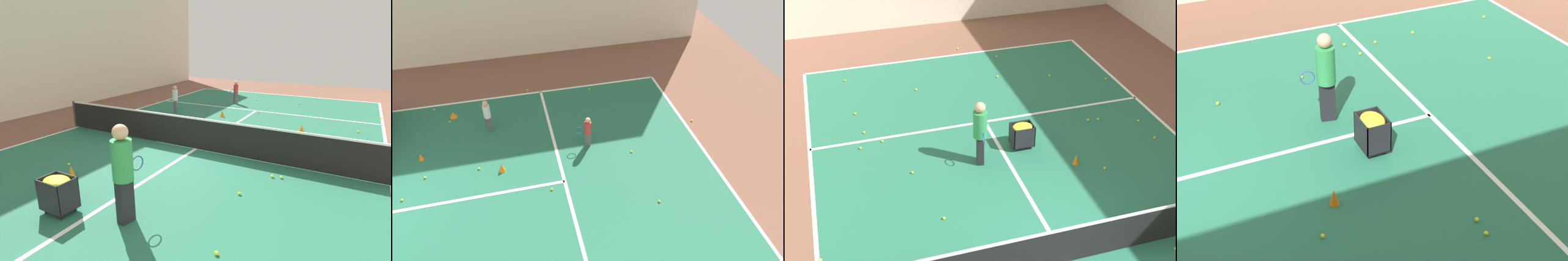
{
  "view_description": "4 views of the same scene",
  "coord_description": "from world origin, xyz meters",
  "views": [
    {
      "loc": [
        -4.12,
        7.52,
        3.15
      ],
      "look_at": [
        0.0,
        0.0,
        0.58
      ],
      "focal_mm": 28.0,
      "sensor_mm": 36.0,
      "label": 1
    },
    {
      "loc": [
        -7.87,
        -4.6,
        8.51
      ],
      "look_at": [
        1.45,
        -6.88,
        0.63
      ],
      "focal_mm": 35.0,
      "sensor_mm": 36.0,
      "label": 2
    },
    {
      "loc": [
        -4.09,
        -7.22,
        8.51
      ],
      "look_at": [
        -0.72,
        3.9,
        1.0
      ],
      "focal_mm": 50.0,
      "sensor_mm": 36.0,
      "label": 3
    },
    {
      "loc": [
        7.87,
        0.95,
        5.87
      ],
      "look_at": [
        0.58,
        4.27,
        0.42
      ],
      "focal_mm": 50.0,
      "sensor_mm": 36.0,
      "label": 4
    }
  ],
  "objects": [
    {
      "name": "tennis_ball_28",
      "position": [
        4.31,
        3.56,
        0.04
      ],
      "size": [
        0.07,
        0.07,
        0.07
      ],
      "primitive_type": "sphere",
      "color": "yellow",
      "rests_on": "ground"
    },
    {
      "name": "line_baseline_far",
      "position": [
        0.0,
        10.55,
        0.01
      ],
      "size": [
        10.04,
        0.1,
        0.0
      ],
      "primitive_type": "cube",
      "color": "white",
      "rests_on": "ground"
    },
    {
      "name": "tennis_ball_21",
      "position": [
        4.71,
        7.19,
        0.04
      ],
      "size": [
        0.07,
        0.07,
        0.07
      ],
      "primitive_type": "sphere",
      "color": "yellow",
      "rests_on": "ground"
    },
    {
      "name": "tennis_ball_15",
      "position": [
        1.25,
        8.39,
        0.04
      ],
      "size": [
        0.07,
        0.07,
        0.07
      ],
      "primitive_type": "sphere",
      "color": "yellow",
      "rests_on": "ground"
    },
    {
      "name": "tennis_ball_4",
      "position": [
        -3.63,
        7.33,
        0.04
      ],
      "size": [
        0.07,
        0.07,
        0.07
      ],
      "primitive_type": "sphere",
      "color": "yellow",
      "rests_on": "ground"
    },
    {
      "name": "tennis_ball_14",
      "position": [
        4.35,
        4.49,
        0.04
      ],
      "size": [
        0.07,
        0.07,
        0.07
      ],
      "primitive_type": "sphere",
      "color": "yellow",
      "rests_on": "ground"
    },
    {
      "name": "tennis_ball_6",
      "position": [
        2.29,
        2.68,
        0.04
      ],
      "size": [
        0.07,
        0.07,
        0.07
      ],
      "primitive_type": "sphere",
      "color": "yellow",
      "rests_on": "ground"
    },
    {
      "name": "tennis_ball_29",
      "position": [
        2.95,
        4.96,
        0.04
      ],
      "size": [
        0.07,
        0.07,
        0.07
      ],
      "primitive_type": "sphere",
      "color": "yellow",
      "rests_on": "ground"
    },
    {
      "name": "tennis_ball_26",
      "position": [
        2.38,
        -0.37,
        0.04
      ],
      "size": [
        0.07,
        0.07,
        0.07
      ],
      "primitive_type": "sphere",
      "color": "yellow",
      "rests_on": "ground"
    },
    {
      "name": "tennis_ball_9",
      "position": [
        -3.68,
        5.44,
        0.04
      ],
      "size": [
        0.07,
        0.07,
        0.07
      ],
      "primitive_type": "sphere",
      "color": "yellow",
      "rests_on": "ground"
    },
    {
      "name": "training_cone_4",
      "position": [
        1.67,
        3.1,
        0.15
      ],
      "size": [
        0.16,
        0.16,
        0.29
      ],
      "primitive_type": "cone",
      "color": "orange",
      "rests_on": "ground"
    },
    {
      "name": "tennis_ball_27",
      "position": [
        -3.05,
        5.6,
        0.04
      ],
      "size": [
        0.07,
        0.07,
        0.07
      ],
      "primitive_type": "sphere",
      "color": "yellow",
      "rests_on": "ground"
    },
    {
      "name": "tennis_ball_24",
      "position": [
        0.55,
        11.0,
        0.04
      ],
      "size": [
        0.07,
        0.07,
        0.07
      ],
      "primitive_type": "sphere",
      "color": "yellow",
      "rests_on": "ground"
    },
    {
      "name": "tennis_ball_1",
      "position": [
        -3.73,
        9.61,
        0.04
      ],
      "size": [
        0.07,
        0.07,
        0.07
      ],
      "primitive_type": "sphere",
      "color": "yellow",
      "rests_on": "ground"
    },
    {
      "name": "tennis_ball_33",
      "position": [
        1.74,
        9.93,
        0.04
      ],
      "size": [
        0.07,
        0.07,
        0.07
      ],
      "primitive_type": "sphere",
      "color": "yellow",
      "rests_on": "ground"
    },
    {
      "name": "tennis_ball_36",
      "position": [
        -2.53,
        3.95,
        0.04
      ],
      "size": [
        0.07,
        0.07,
        0.07
      ],
      "primitive_type": "sphere",
      "color": "yellow",
      "rests_on": "ground"
    },
    {
      "name": "line_service_far",
      "position": [
        0.0,
        5.8,
        0.01
      ],
      "size": [
        10.04,
        0.1,
        0.0
      ],
      "primitive_type": "cube",
      "color": "white",
      "rests_on": "ground"
    },
    {
      "name": "tennis_ball_19",
      "position": [
        -3.49,
        6.2,
        0.04
      ],
      "size": [
        0.07,
        0.07,
        0.07
      ],
      "primitive_type": "sphere",
      "color": "yellow",
      "rests_on": "ground"
    },
    {
      "name": "tennis_ball_30",
      "position": [
        2.98,
        7.96,
        0.04
      ],
      "size": [
        0.07,
        0.07,
        0.07
      ],
      "primitive_type": "sphere",
      "color": "yellow",
      "rests_on": "ground"
    },
    {
      "name": "tennis_net",
      "position": [
        0.0,
        0.0,
        0.5
      ],
      "size": [
        10.34,
        0.1,
        0.97
      ],
      "color": "#2D2D33",
      "rests_on": "ground"
    },
    {
      "name": "coach_at_net",
      "position": [
        -0.72,
        3.9,
        1.04
      ],
      "size": [
        0.42,
        0.72,
        1.82
      ],
      "rotation": [
        0.0,
        0.0,
        -1.75
      ],
      "color": "black",
      "rests_on": "ground"
    },
    {
      "name": "tennis_ball_3",
      "position": [
        -4.94,
        1.51,
        0.04
      ],
      "size": [
        0.07,
        0.07,
        0.07
      ],
      "primitive_type": "sphere",
      "color": "yellow",
      "rests_on": "ground"
    },
    {
      "name": "tennis_ball_16",
      "position": [
        3.25,
        4.92,
        0.04
      ],
      "size": [
        0.07,
        0.07,
        0.07
      ],
      "primitive_type": "sphere",
      "color": "yellow",
      "rests_on": "ground"
    },
    {
      "name": "tennis_ball_25",
      "position": [
        -2.54,
        0.84,
        0.04
      ],
      "size": [
        0.07,
        0.07,
        0.07
      ],
      "primitive_type": "sphere",
      "color": "yellow",
      "rests_on": "ground"
    },
    {
      "name": "tennis_ball_11",
      "position": [
        2.27,
        0.87,
        0.04
      ],
      "size": [
        0.07,
        0.07,
        0.07
      ],
      "primitive_type": "sphere",
      "color": "yellow",
      "rests_on": "ground"
    },
    {
      "name": "tennis_ball_34",
      "position": [
        -2.16,
        2.01,
        0.04
      ],
      "size": [
        0.07,
        0.07,
        0.07
      ],
      "primitive_type": "sphere",
      "color": "yellow",
      "rests_on": "ground"
    },
    {
      "name": "ball_cart",
      "position": [
        0.58,
        4.27,
        0.51
      ],
      "size": [
        0.6,
        0.46,
        0.72
      ],
      "color": "black",
      "rests_on": "ground"
    },
    {
      "name": "tennis_ball_23",
      "position": [
        -1.57,
        8.29,
        0.04
      ],
      "size": [
        0.07,
        0.07,
        0.07
      ],
      "primitive_type": "sphere",
      "color": "yellow",
      "rests_on": "ground"
    }
  ]
}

